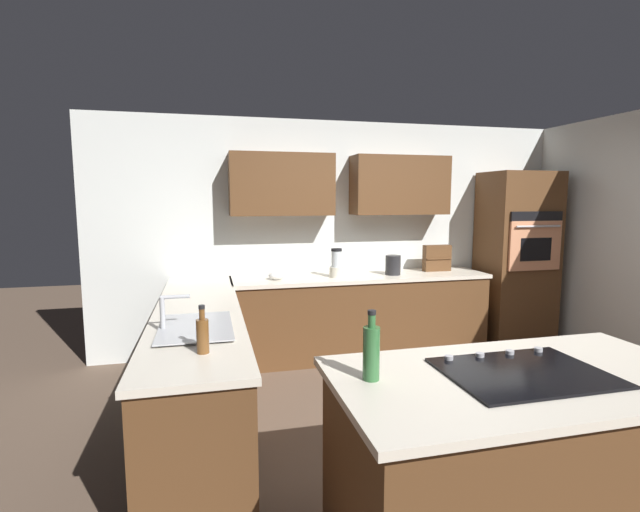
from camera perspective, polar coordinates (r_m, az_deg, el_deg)
name	(u,v)px	position (r m, az deg, el deg)	size (l,w,h in m)	color
ground_plane	(446,427)	(3.86, 15.40, -19.87)	(14.00, 14.00, 0.00)	brown
wall_back	(356,224)	(5.30, 4.46, 3.95)	(6.00, 0.44, 2.60)	silver
lower_cabinets_back	(361,317)	(5.14, 5.13, -7.58)	(2.80, 0.60, 0.86)	brown
countertop_back	(361,277)	(5.05, 5.19, -2.63)	(2.84, 0.64, 0.04)	silver
lower_cabinets_side	(200,368)	(3.77, -14.80, -13.39)	(0.60, 2.90, 0.86)	brown
countertop_side	(198,312)	(3.63, -15.03, -6.72)	(0.64, 2.94, 0.04)	silver
island_base	(519,465)	(2.67, 23.54, -22.82)	(1.78, 0.88, 0.86)	brown
island_top	(524,378)	(2.48, 24.08, -13.73)	(1.86, 0.96, 0.04)	silver
wall_oven	(516,258)	(5.94, 23.30, -0.27)	(0.80, 0.66, 2.05)	brown
sink_unit	(194,327)	(3.08, -15.41, -8.49)	(0.46, 0.70, 0.23)	#515456
cooktop	(523,372)	(2.47, 24.02, -13.09)	(0.76, 0.56, 0.03)	black
blender	(336,265)	(4.89, 2.06, -1.12)	(0.15, 0.15, 0.31)	beige
mixing_bowl	(276,275)	(4.77, -5.49, -2.43)	(0.16, 0.16, 0.09)	white
spice_rack	(437,258)	(5.47, 14.39, -0.25)	(0.32, 0.11, 0.30)	brown
kettle	(393,265)	(5.11, 9.10, -1.13)	(0.17, 0.17, 0.22)	#262628
dish_soap_bottle	(203,334)	(2.60, -14.45, -9.45)	(0.07, 0.07, 0.27)	brown
oil_bottle	(371,351)	(2.17, 6.42, -11.74)	(0.08, 0.08, 0.33)	#336B38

